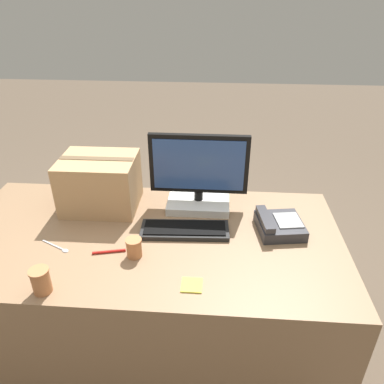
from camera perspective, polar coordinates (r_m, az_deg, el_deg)
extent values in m
plane|color=brown|center=(2.25, -5.77, -21.54)|extent=(12.00, 12.00, 0.00)
cube|color=#8C6B4C|center=(1.98, -6.30, -15.00)|extent=(1.80, 0.90, 0.72)
cube|color=white|center=(1.94, 1.00, -1.63)|extent=(0.32, 0.22, 0.04)
cylinder|color=black|center=(1.92, 1.01, -0.48)|extent=(0.04, 0.04, 0.05)
cube|color=black|center=(1.84, 1.05, 4.29)|extent=(0.49, 0.03, 0.30)
cube|color=#2D4C8C|center=(1.82, 1.02, 4.06)|extent=(0.44, 0.01, 0.26)
cube|color=black|center=(1.75, -1.11, -5.83)|extent=(0.42, 0.17, 0.02)
cube|color=black|center=(1.75, -1.11, -5.45)|extent=(0.38, 0.14, 0.01)
cube|color=#2D2D33|center=(1.80, 13.23, -5.05)|extent=(0.23, 0.24, 0.05)
cube|color=#2D2D33|center=(1.76, 11.09, -4.09)|extent=(0.07, 0.21, 0.03)
cube|color=gray|center=(1.80, 14.45, -4.21)|extent=(0.13, 0.14, 0.01)
cylinder|color=#BC7547|center=(1.54, -22.00, -12.54)|extent=(0.07, 0.07, 0.09)
cylinder|color=#BC7547|center=(1.51, -22.37, -11.08)|extent=(0.08, 0.08, 0.01)
cylinder|color=#BC7547|center=(1.62, -8.81, -8.50)|extent=(0.06, 0.06, 0.08)
cylinder|color=#BC7547|center=(1.59, -8.93, -7.27)|extent=(0.07, 0.07, 0.01)
cube|color=#B2B2B7|center=(1.79, -20.43, -7.57)|extent=(0.12, 0.07, 0.00)
ellipsoid|color=#B2B2B7|center=(1.74, -18.75, -8.45)|extent=(0.04, 0.03, 0.00)
cube|color=tan|center=(1.95, -13.84, 1.36)|extent=(0.37, 0.30, 0.27)
cube|color=brown|center=(1.89, -14.32, 4.97)|extent=(0.36, 0.04, 0.00)
cylinder|color=red|center=(1.67, -12.54, -8.85)|extent=(0.14, 0.04, 0.01)
cube|color=#E5DB4C|center=(1.49, -0.04, -14.00)|extent=(0.08, 0.08, 0.01)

